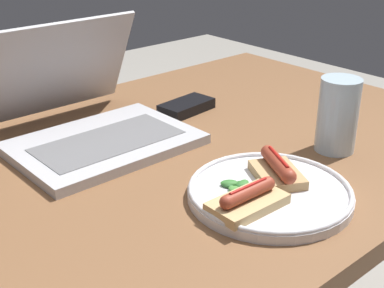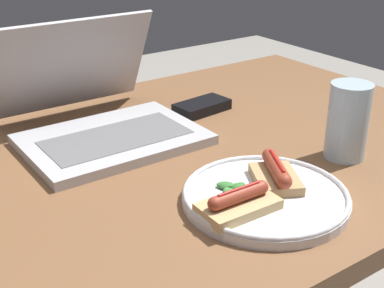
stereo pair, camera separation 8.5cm
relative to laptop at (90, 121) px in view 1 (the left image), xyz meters
name	(u,v)px [view 1 (the left image)]	position (x,y,z in m)	size (l,w,h in m)	color
desk	(121,217)	(-0.04, -0.15, -0.13)	(1.47, 0.80, 0.73)	brown
laptop	(90,121)	(0.00, 0.00, 0.00)	(0.32, 0.33, 0.21)	#B7B7BC
plate	(270,192)	(0.09, -0.37, -0.03)	(0.25, 0.25, 0.02)	silver
sausage_toast_left	(277,170)	(0.12, -0.35, -0.01)	(0.10, 0.11, 0.04)	tan
sausage_toast_middle	(248,200)	(0.02, -0.38, -0.01)	(0.11, 0.07, 0.04)	tan
salad_pile	(237,186)	(0.05, -0.33, -0.02)	(0.05, 0.05, 0.01)	#2D662D
drinking_glass	(338,115)	(0.31, -0.33, 0.03)	(0.07, 0.07, 0.13)	silver
external_drive	(186,107)	(0.24, 0.00, -0.03)	(0.13, 0.07, 0.02)	black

